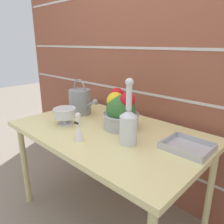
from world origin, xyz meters
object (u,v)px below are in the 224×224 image
(figurine_vase, at_px, (79,129))
(wire_tray, at_px, (187,148))
(glass_decanter, at_px, (128,124))
(crystal_pedestal_bowl, at_px, (65,114))
(flower_planter, at_px, (121,111))
(watering_can, at_px, (80,101))

(figurine_vase, height_order, wire_tray, figurine_vase)
(glass_decanter, distance_m, wire_tray, 0.36)
(crystal_pedestal_bowl, xyz_separation_m, flower_planter, (0.34, 0.23, 0.04))
(watering_can, bearing_deg, wire_tray, 0.36)
(glass_decanter, distance_m, figurine_vase, 0.31)
(flower_planter, height_order, glass_decanter, glass_decanter)
(crystal_pedestal_bowl, relative_size, wire_tray, 0.65)
(glass_decanter, bearing_deg, wire_tray, 31.11)
(crystal_pedestal_bowl, relative_size, glass_decanter, 0.42)
(watering_can, xyz_separation_m, wire_tray, (0.96, 0.01, -0.10))
(watering_can, distance_m, crystal_pedestal_bowl, 0.27)
(watering_can, bearing_deg, figurine_vase, -39.53)
(crystal_pedestal_bowl, height_order, glass_decanter, glass_decanter)
(watering_can, bearing_deg, glass_decanter, -14.27)
(glass_decanter, bearing_deg, crystal_pedestal_bowl, -172.66)
(figurine_vase, bearing_deg, wire_tray, 32.89)
(watering_can, relative_size, wire_tray, 1.26)
(crystal_pedestal_bowl, relative_size, figurine_vase, 0.92)
(watering_can, xyz_separation_m, glass_decanter, (0.67, -0.17, 0.02))
(wire_tray, bearing_deg, watering_can, -179.64)
(figurine_vase, bearing_deg, crystal_pedestal_bowl, 160.66)
(watering_can, bearing_deg, crystal_pedestal_bowl, -63.31)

